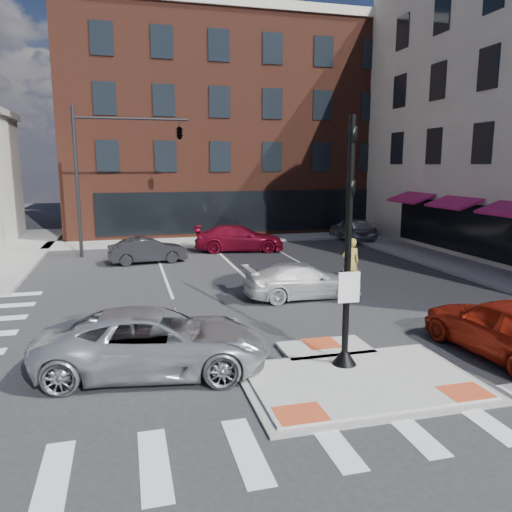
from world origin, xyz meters
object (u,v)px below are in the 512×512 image
object	(u,v)px
red_sedan	(507,328)
bg_car_silver	(352,229)
cyclist	(350,278)
white_pickup	(303,281)
silver_suv	(155,341)
bg_car_dark	(148,250)
bg_car_red	(239,238)

from	to	relation	value
red_sedan	bg_car_silver	size ratio (longest dim) A/B	1.05
bg_car_silver	cyclist	distance (m)	14.97
red_sedan	white_pickup	world-z (taller)	red_sedan
silver_suv	red_sedan	world-z (taller)	red_sedan
white_pickup	bg_car_dark	size ratio (longest dim) A/B	1.15
silver_suv	white_pickup	bearing A→B (deg)	-37.44
bg_car_silver	cyclist	world-z (taller)	cyclist
silver_suv	red_sedan	distance (m)	9.01
red_sedan	bg_car_silver	bearing A→B (deg)	-108.84
silver_suv	cyclist	distance (m)	9.07
silver_suv	white_pickup	world-z (taller)	silver_suv
red_sedan	cyclist	distance (m)	6.62
silver_suv	white_pickup	distance (m)	8.09
cyclist	white_pickup	bearing A→B (deg)	-14.27
silver_suv	bg_car_dark	distance (m)	14.05
bg_car_red	bg_car_silver	bearing A→B (deg)	-64.68
bg_car_dark	bg_car_red	world-z (taller)	bg_car_red
red_sedan	bg_car_red	distance (m)	18.00
white_pickup	bg_car_silver	size ratio (longest dim) A/B	0.99
red_sedan	bg_car_red	bearing A→B (deg)	-84.47
white_pickup	bg_car_dark	bearing A→B (deg)	31.38
red_sedan	cyclist	bearing A→B (deg)	-82.46
silver_suv	bg_car_red	size ratio (longest dim) A/B	1.07
bg_car_dark	bg_car_red	bearing A→B (deg)	-73.96
silver_suv	cyclist	size ratio (longest dim) A/B	2.41
bg_car_red	cyclist	world-z (taller)	cyclist
silver_suv	white_pickup	size ratio (longest dim) A/B	1.23
bg_car_red	cyclist	distance (m)	11.39
bg_car_silver	cyclist	bearing A→B (deg)	65.77
cyclist	bg_car_red	bearing A→B (deg)	-78.11
bg_car_dark	red_sedan	bearing A→B (deg)	-158.42
white_pickup	bg_car_red	bearing A→B (deg)	-0.78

